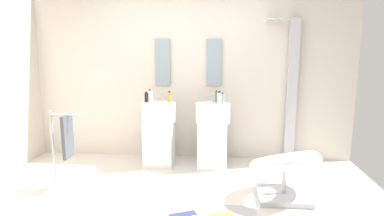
# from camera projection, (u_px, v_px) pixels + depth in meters

# --- Properties ---
(ground_plane) EXTENTS (4.80, 3.60, 0.04)m
(ground_plane) POSITION_uv_depth(u_px,v_px,m) (173.00, 207.00, 3.45)
(ground_plane) COLOR silver
(rear_partition) EXTENTS (4.80, 0.10, 2.60)m
(rear_partition) POSITION_uv_depth(u_px,v_px,m) (189.00, 71.00, 4.83)
(rear_partition) COLOR beige
(rear_partition) RESTS_ON ground_plane
(pedestal_sink_left) EXTENTS (0.47, 0.47, 1.00)m
(pedestal_sink_left) POSITION_uv_depth(u_px,v_px,m) (159.00, 132.00, 4.59)
(pedestal_sink_left) COLOR white
(pedestal_sink_left) RESTS_ON ground_plane
(pedestal_sink_right) EXTENTS (0.47, 0.47, 1.00)m
(pedestal_sink_right) POSITION_uv_depth(u_px,v_px,m) (213.00, 133.00, 4.52)
(pedestal_sink_right) COLOR white
(pedestal_sink_right) RESTS_ON ground_plane
(vanity_mirror_left) EXTENTS (0.22, 0.03, 0.66)m
(vanity_mirror_left) POSITION_uv_depth(u_px,v_px,m) (163.00, 63.00, 4.77)
(vanity_mirror_left) COLOR #8C9EA8
(vanity_mirror_right) EXTENTS (0.22, 0.03, 0.66)m
(vanity_mirror_right) POSITION_uv_depth(u_px,v_px,m) (214.00, 63.00, 4.71)
(vanity_mirror_right) COLOR #8C9EA8
(shower_column) EXTENTS (0.49, 0.24, 2.05)m
(shower_column) POSITION_uv_depth(u_px,v_px,m) (291.00, 88.00, 4.62)
(shower_column) COLOR #B7BABF
(shower_column) RESTS_ON ground_plane
(lounge_chair) EXTENTS (1.02, 1.02, 0.65)m
(lounge_chair) POSITION_uv_depth(u_px,v_px,m) (285.00, 168.00, 3.56)
(lounge_chair) COLOR #B7BABF
(lounge_chair) RESTS_ON ground_plane
(towel_rack) EXTENTS (0.37, 0.22, 0.95)m
(towel_rack) POSITION_uv_depth(u_px,v_px,m) (65.00, 138.00, 3.71)
(towel_rack) COLOR #B7BABF
(towel_rack) RESTS_ON ground_plane
(soap_bottle_amber) EXTENTS (0.05, 0.05, 0.16)m
(soap_bottle_amber) POSITION_uv_depth(u_px,v_px,m) (169.00, 97.00, 4.50)
(soap_bottle_amber) COLOR #C68C38
(soap_bottle_amber) RESTS_ON pedestal_sink_left
(soap_bottle_clear) EXTENTS (0.06, 0.06, 0.18)m
(soap_bottle_clear) POSITION_uv_depth(u_px,v_px,m) (219.00, 98.00, 4.33)
(soap_bottle_clear) COLOR silver
(soap_bottle_clear) RESTS_ON pedestal_sink_right
(soap_bottle_black) EXTENTS (0.05, 0.05, 0.15)m
(soap_bottle_black) POSITION_uv_depth(u_px,v_px,m) (146.00, 97.00, 4.52)
(soap_bottle_black) COLOR black
(soap_bottle_black) RESTS_ON pedestal_sink_left
(soap_bottle_grey) EXTENTS (0.06, 0.06, 0.16)m
(soap_bottle_grey) POSITION_uv_depth(u_px,v_px,m) (222.00, 99.00, 4.37)
(soap_bottle_grey) COLOR #99999E
(soap_bottle_grey) RESTS_ON pedestal_sink_right
(soap_bottle_white) EXTENTS (0.06, 0.06, 0.18)m
(soap_bottle_white) POSITION_uv_depth(u_px,v_px,m) (150.00, 96.00, 4.53)
(soap_bottle_white) COLOR white
(soap_bottle_white) RESTS_ON pedestal_sink_left
(soap_bottle_green) EXTENTS (0.04, 0.04, 0.16)m
(soap_bottle_green) POSITION_uv_depth(u_px,v_px,m) (217.00, 96.00, 4.58)
(soap_bottle_green) COLOR #59996B
(soap_bottle_green) RESTS_ON pedestal_sink_right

